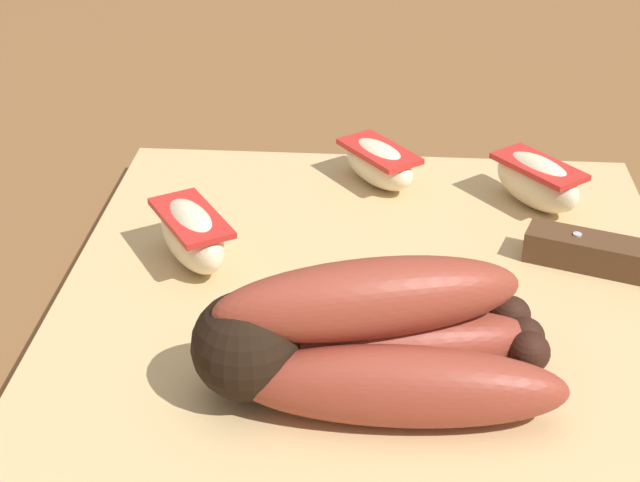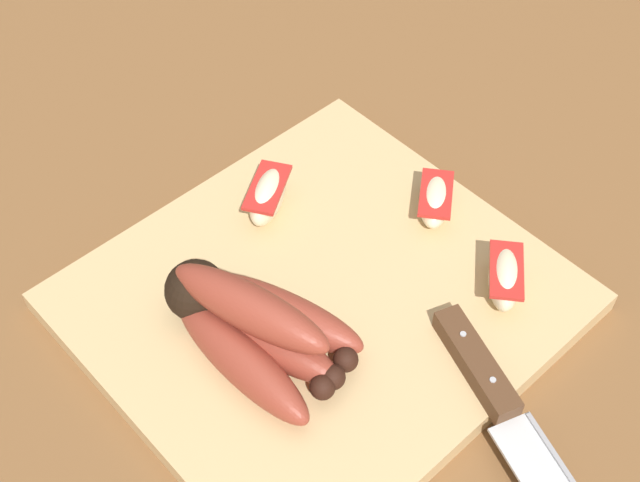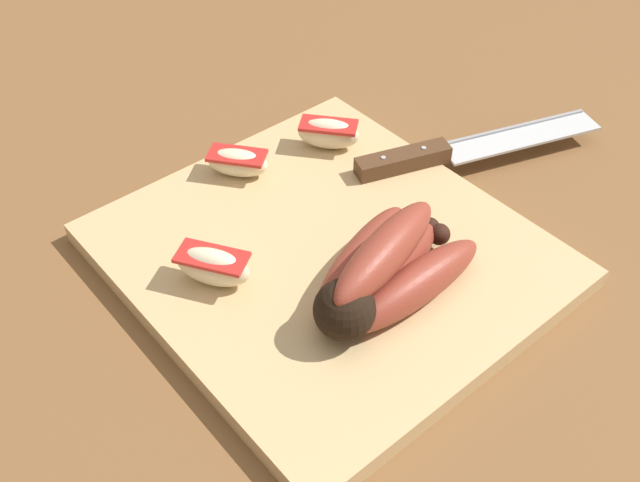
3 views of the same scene
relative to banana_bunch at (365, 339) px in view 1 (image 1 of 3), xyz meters
The scene contains 6 objects.
ground_plane 0.10m from the banana_bunch, 169.30° to the left, with size 6.00×6.00×0.00m, color brown.
cutting_board 0.08m from the banana_bunch, behind, with size 0.37×0.34×0.02m, color tan.
banana_bunch is the anchor object (origin of this frame).
apple_wedge_near 0.14m from the banana_bunch, 135.65° to the right, with size 0.07×0.06×0.04m.
apple_wedge_middle 0.21m from the banana_bunch, 151.52° to the left, with size 0.07×0.06×0.03m.
apple_wedge_far 0.21m from the banana_bunch, behind, with size 0.07×0.06×0.03m.
Camera 1 is at (0.45, -0.01, 0.31)m, focal length 54.38 mm.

